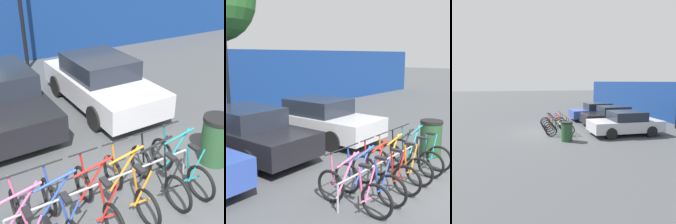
# 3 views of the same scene
# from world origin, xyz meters

# --- Properties ---
(ground_plane) EXTENTS (120.00, 120.00, 0.00)m
(ground_plane) POSITION_xyz_m (0.00, 0.00, 0.00)
(ground_plane) COLOR #424447
(bike_rack) EXTENTS (3.46, 0.04, 0.57)m
(bike_rack) POSITION_xyz_m (-0.24, 0.68, 0.48)
(bike_rack) COLOR gray
(bike_rack) RESTS_ON ground
(bicycle_pink) EXTENTS (0.68, 1.71, 1.05)m
(bicycle_pink) POSITION_xyz_m (-1.70, 0.53, 0.38)
(bicycle_pink) COLOR black
(bicycle_pink) RESTS_ON ground
(bicycle_blue) EXTENTS (0.68, 1.71, 1.05)m
(bicycle_blue) POSITION_xyz_m (-1.17, 0.53, 0.38)
(bicycle_blue) COLOR black
(bicycle_blue) RESTS_ON ground
(bicycle_red) EXTENTS (0.68, 1.71, 1.05)m
(bicycle_red) POSITION_xyz_m (-0.54, 0.53, 0.38)
(bicycle_red) COLOR black
(bicycle_red) RESTS_ON ground
(bicycle_orange) EXTENTS (0.68, 1.71, 1.05)m
(bicycle_orange) POSITION_xyz_m (0.07, 0.53, 0.38)
(bicycle_orange) COLOR black
(bicycle_orange) RESTS_ON ground
(bicycle_black) EXTENTS (0.68, 1.71, 1.05)m
(bicycle_black) POSITION_xyz_m (0.69, 0.53, 0.38)
(bicycle_black) COLOR black
(bicycle_black) RESTS_ON ground
(bicycle_teal) EXTENTS (0.68, 1.71, 1.05)m
(bicycle_teal) POSITION_xyz_m (1.22, 0.53, 0.38)
(bicycle_teal) COLOR black
(bicycle_teal) RESTS_ON ground
(car_blue) EXTENTS (1.91, 4.25, 1.40)m
(car_blue) POSITION_xyz_m (-3.41, 4.44, 0.69)
(car_blue) COLOR #2D479E
(car_blue) RESTS_ON ground
(car_black) EXTENTS (1.91, 4.28, 1.40)m
(car_black) POSITION_xyz_m (-1.01, 4.73, 0.69)
(car_black) COLOR black
(car_black) RESTS_ON ground
(car_silver) EXTENTS (1.91, 4.20, 1.40)m
(car_silver) POSITION_xyz_m (1.67, 4.33, 0.69)
(car_silver) COLOR #B7B7BC
(car_silver) RESTS_ON ground
(trash_bin) EXTENTS (0.63, 0.63, 1.03)m
(trash_bin) POSITION_xyz_m (2.29, 0.66, 0.52)
(trash_bin) COLOR #234728
(trash_bin) RESTS_ON ground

